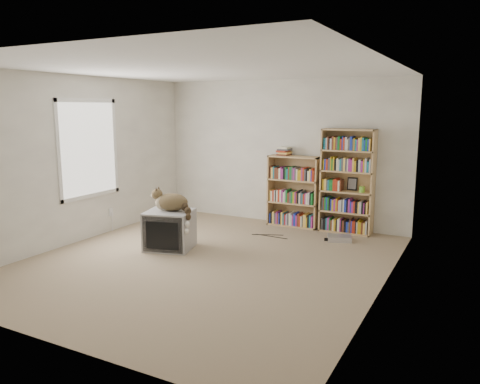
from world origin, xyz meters
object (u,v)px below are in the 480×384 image
at_px(bookcase_short, 294,194).
at_px(dvd_player, 339,238).
at_px(cat, 174,205).
at_px(crt_tv, 170,230).
at_px(bookcase_tall, 347,184).

bearing_deg(bookcase_short, dvd_player, -30.22).
bearing_deg(cat, crt_tv, 174.51).
bearing_deg(bookcase_tall, crt_tv, -134.06).
bearing_deg(cat, bookcase_short, 47.22).
xyz_separation_m(crt_tv, bookcase_short, (1.10, 2.09, 0.28)).
relative_size(crt_tv, dvd_player, 2.16).
distance_m(cat, bookcase_short, 2.32).
relative_size(cat, bookcase_tall, 0.44).
relative_size(bookcase_tall, bookcase_short, 1.39).
bearing_deg(dvd_player, crt_tv, -163.59).
relative_size(crt_tv, bookcase_short, 0.63).
bearing_deg(dvd_player, bookcase_short, 129.95).
xyz_separation_m(bookcase_short, dvd_player, (0.98, -0.57, -0.51)).
distance_m(crt_tv, bookcase_tall, 2.96).
distance_m(crt_tv, bookcase_short, 2.38).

